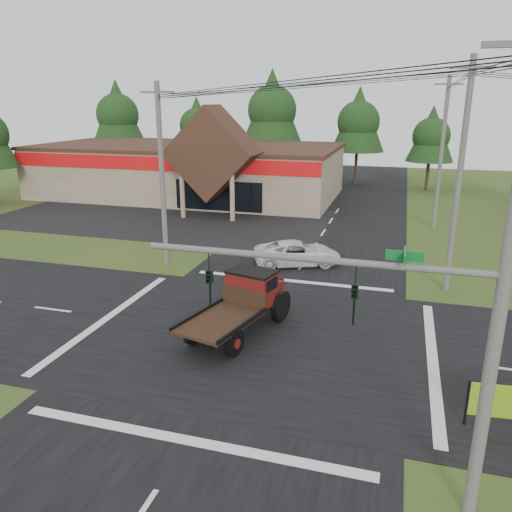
% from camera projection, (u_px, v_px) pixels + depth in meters
% --- Properties ---
extents(ground, '(120.00, 120.00, 0.00)m').
position_uv_depth(ground, '(256.00, 337.00, 20.85)').
color(ground, '#354F1C').
rests_on(ground, ground).
extents(road_ns, '(12.00, 120.00, 0.02)m').
position_uv_depth(road_ns, '(256.00, 336.00, 20.84)').
color(road_ns, black).
rests_on(road_ns, ground).
extents(road_ew, '(120.00, 12.00, 0.02)m').
position_uv_depth(road_ew, '(256.00, 336.00, 20.84)').
color(road_ew, black).
rests_on(road_ew, ground).
extents(parking_apron, '(28.00, 14.00, 0.02)m').
position_uv_depth(parking_apron, '(160.00, 218.00, 42.01)').
color(parking_apron, black).
rests_on(parking_apron, ground).
extents(cvs_building, '(30.40, 18.20, 9.19)m').
position_uv_depth(cvs_building, '(190.00, 169.00, 51.33)').
color(cvs_building, gray).
rests_on(cvs_building, ground).
extents(traffic_signal_mast, '(8.12, 0.24, 7.00)m').
position_uv_depth(traffic_signal_mast, '(412.00, 335.00, 11.10)').
color(traffic_signal_mast, '#595651').
rests_on(traffic_signal_mast, ground).
extents(utility_pole_nr, '(2.00, 0.30, 11.00)m').
position_uv_depth(utility_pole_nr, '(503.00, 292.00, 10.29)').
color(utility_pole_nr, '#595651').
rests_on(utility_pole_nr, ground).
extents(utility_pole_nw, '(2.00, 0.30, 10.50)m').
position_uv_depth(utility_pole_nw, '(162.00, 174.00, 28.72)').
color(utility_pole_nw, '#595651').
rests_on(utility_pole_nw, ground).
extents(utility_pole_ne, '(2.00, 0.30, 11.50)m').
position_uv_depth(utility_pole_ne, '(459.00, 177.00, 24.29)').
color(utility_pole_ne, '#595651').
rests_on(utility_pole_ne, ground).
extents(utility_pole_n, '(2.00, 0.30, 11.20)m').
position_uv_depth(utility_pole_n, '(441.00, 153.00, 37.17)').
color(utility_pole_n, '#595651').
rests_on(utility_pole_n, ground).
extents(tree_row_a, '(6.72, 6.72, 12.12)m').
position_uv_depth(tree_row_a, '(117.00, 113.00, 63.16)').
color(tree_row_a, '#332316').
rests_on(tree_row_a, ground).
extents(tree_row_b, '(5.60, 5.60, 10.10)m').
position_uv_depth(tree_row_b, '(197.00, 124.00, 62.72)').
color(tree_row_b, '#332316').
rests_on(tree_row_b, ground).
extents(tree_row_c, '(7.28, 7.28, 13.13)m').
position_uv_depth(tree_row_c, '(272.00, 108.00, 58.53)').
color(tree_row_c, '#332316').
rests_on(tree_row_c, ground).
extents(tree_row_d, '(6.16, 6.16, 11.11)m').
position_uv_depth(tree_row_d, '(359.00, 120.00, 57.16)').
color(tree_row_d, '#332316').
rests_on(tree_row_d, ground).
extents(tree_row_e, '(5.04, 5.04, 9.09)m').
position_uv_depth(tree_row_e, '(431.00, 134.00, 53.59)').
color(tree_row_e, '#332316').
rests_on(tree_row_e, ground).
extents(antique_flatbed_truck, '(3.69, 6.34, 2.49)m').
position_uv_depth(antique_flatbed_truck, '(237.00, 306.00, 20.81)').
color(antique_flatbed_truck, '#58150C').
rests_on(antique_flatbed_truck, ground).
extents(white_pickup, '(5.69, 4.17, 1.44)m').
position_uv_depth(white_pickup, '(297.00, 253.00, 29.90)').
color(white_pickup, white).
rests_on(white_pickup, ground).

